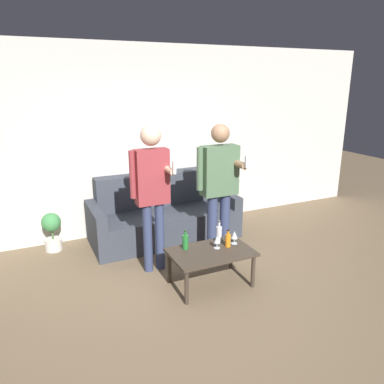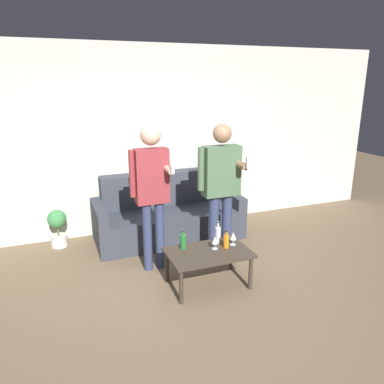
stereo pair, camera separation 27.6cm
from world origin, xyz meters
name	(u,v)px [view 1 (the left image)]	position (x,y,z in m)	size (l,w,h in m)	color
ground_plane	(208,302)	(0.00, 0.00, 0.00)	(16.00, 16.00, 0.00)	#756047
wall_back	(139,141)	(0.00, 2.24, 1.35)	(8.00, 0.06, 2.70)	silver
couch	(163,216)	(0.18, 1.78, 0.32)	(2.07, 0.88, 0.90)	#383D47
coffee_table	(211,255)	(0.18, 0.29, 0.36)	(0.90, 0.57, 0.41)	#3D3328
bottle_orange	(185,241)	(-0.05, 0.46, 0.50)	(0.07, 0.07, 0.22)	#23752D
bottle_green	(228,240)	(0.40, 0.32, 0.49)	(0.06, 0.06, 0.20)	orange
bottle_dark	(219,234)	(0.38, 0.48, 0.51)	(0.07, 0.07, 0.25)	silver
wine_glass_near	(234,235)	(0.51, 0.35, 0.51)	(0.08, 0.08, 0.15)	silver
wine_glass_far	(217,240)	(0.27, 0.33, 0.51)	(0.07, 0.07, 0.15)	silver
person_standing_left	(152,186)	(-0.27, 0.89, 1.05)	(0.45, 0.43, 1.74)	navy
person_standing_right	(219,181)	(0.61, 0.93, 1.00)	(0.54, 0.44, 1.70)	navy
potted_plant	(52,230)	(-1.33, 1.97, 0.29)	(0.25, 0.25, 0.52)	silver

